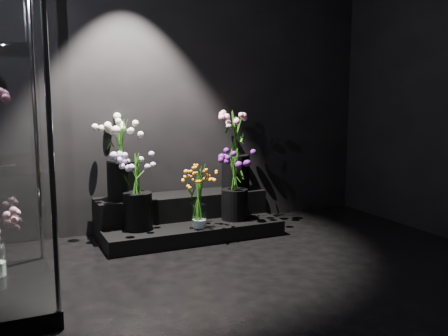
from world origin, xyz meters
TOP-DOWN VIEW (x-y plane):
  - floor at (0.00, 0.00)m, footprint 4.00×4.00m
  - wall_back at (0.00, 2.00)m, footprint 4.00×0.00m
  - display_riser at (-0.09, 1.68)m, footprint 1.61×0.72m
  - bouquet_orange_bells at (-0.08, 1.36)m, footprint 0.28×0.28m
  - bouquet_lilac at (-0.57, 1.53)m, footprint 0.47×0.47m
  - bouquet_purple at (0.33, 1.49)m, footprint 0.36×0.36m
  - bouquet_cream_roses at (-0.65, 1.77)m, footprint 0.45×0.45m
  - bouquet_pink_roses at (0.47, 1.76)m, footprint 0.40×0.40m

SIDE VIEW (x-z plane):
  - floor at x=0.00m, z-range 0.00..0.00m
  - display_riser at x=-0.09m, z-range -0.03..0.33m
  - bouquet_orange_bells at x=-0.08m, z-range 0.14..0.69m
  - bouquet_purple at x=0.33m, z-range 0.17..0.82m
  - bouquet_lilac at x=-0.57m, z-range 0.19..0.83m
  - bouquet_cream_roses at x=-0.65m, z-range 0.43..1.13m
  - bouquet_pink_roses at x=0.47m, z-range 0.39..1.17m
  - wall_back at x=0.00m, z-range -0.60..3.40m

